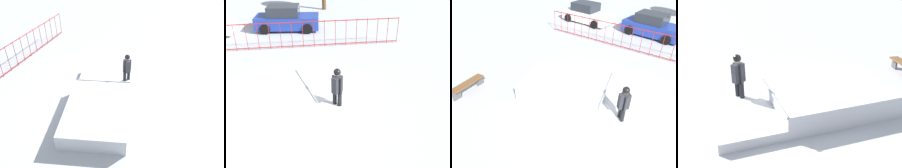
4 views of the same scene
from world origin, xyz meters
TOP-DOWN VIEW (x-y plane):
  - ground_plane at (0.00, 0.00)m, footprint 60.00×60.00m
  - skate_ramp at (-0.80, -0.10)m, footprint 5.81×3.63m
  - skater at (1.51, -0.76)m, footprint 0.43×0.41m
  - skateboard at (1.29, -0.47)m, footprint 0.80×0.55m

SIDE VIEW (x-z plane):
  - ground_plane at x=0.00m, z-range 0.00..0.00m
  - skateboard at x=1.29m, z-range 0.03..0.12m
  - skate_ramp at x=-0.80m, z-range -0.05..0.69m
  - skater at x=1.51m, z-range 0.14..1.87m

